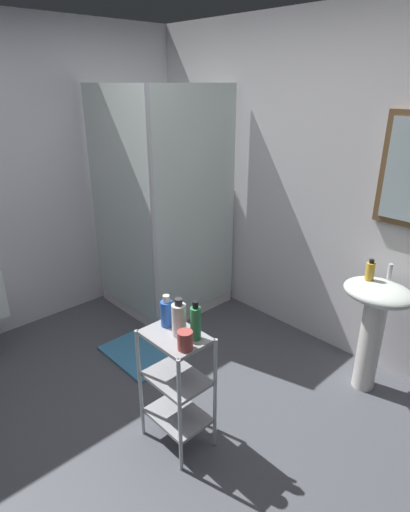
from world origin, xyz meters
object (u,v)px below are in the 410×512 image
object	(u,v)px
pedestal_sink	(375,315)
lotion_bottle_white	(179,319)
bath_mat	(139,354)
storage_cart	(177,380)
rinse_cup	(185,340)
hand_soap_bottle	(370,271)
shower_stall	(163,262)
shampoo_bottle_blue	(167,313)
body_wash_bottle_green	(196,322)

from	to	relation	value
pedestal_sink	lotion_bottle_white	size ratio (longest dim) A/B	3.68
lotion_bottle_white	bath_mat	size ratio (longest dim) A/B	0.37
storage_cart	rinse_cup	world-z (taller)	rinse_cup
rinse_cup	bath_mat	world-z (taller)	rinse_cup
hand_soap_bottle	rinse_cup	distance (m)	1.36
shower_stall	shampoo_bottle_blue	bearing A→B (deg)	-36.89
storage_cart	rinse_cup	size ratio (longest dim) A/B	7.19
lotion_bottle_white	bath_mat	xyz separation A→B (m)	(-0.87, 0.29, -0.83)
bath_mat	hand_soap_bottle	bearing A→B (deg)	36.24
shampoo_bottle_blue	bath_mat	distance (m)	1.15
lotion_bottle_white	shampoo_bottle_blue	world-z (taller)	lotion_bottle_white
shower_stall	hand_soap_bottle	distance (m)	1.87
pedestal_sink	bath_mat	xyz separation A→B (m)	(-1.39, -0.96, -0.57)
pedestal_sink	rinse_cup	distance (m)	1.39
shampoo_bottle_blue	rinse_cup	world-z (taller)	shampoo_bottle_blue
lotion_bottle_white	storage_cart	bearing A→B (deg)	-124.21
body_wash_bottle_green	rinse_cup	size ratio (longest dim) A/B	2.17
storage_cart	rinse_cup	distance (m)	0.38
lotion_bottle_white	bath_mat	bearing A→B (deg)	161.40
shower_stall	hand_soap_bottle	bearing A→B (deg)	9.83
shampoo_bottle_blue	body_wash_bottle_green	world-z (taller)	body_wash_bottle_green
hand_soap_bottle	lotion_bottle_white	world-z (taller)	lotion_bottle_white
storage_cart	lotion_bottle_white	distance (m)	0.40
shower_stall	shampoo_bottle_blue	size ratio (longest dim) A/B	10.58
rinse_cup	bath_mat	xyz separation A→B (m)	(-1.00, 0.36, -0.78)
storage_cart	shampoo_bottle_blue	size ratio (longest dim) A/B	3.91
pedestal_sink	body_wash_bottle_green	world-z (taller)	body_wash_bottle_green
body_wash_bottle_green	storage_cart	bearing A→B (deg)	-150.37
shower_stall	pedestal_sink	size ratio (longest dim) A/B	2.47
body_wash_bottle_green	bath_mat	size ratio (longest dim) A/B	0.37
storage_cart	shampoo_bottle_blue	xyz separation A→B (m)	(-0.11, 0.03, 0.39)
pedestal_sink	shampoo_bottle_blue	world-z (taller)	shampoo_bottle_blue
pedestal_sink	rinse_cup	size ratio (longest dim) A/B	7.86
shower_stall	shampoo_bottle_blue	distance (m)	1.59
hand_soap_bottle	pedestal_sink	bearing A→B (deg)	-3.26
body_wash_bottle_green	bath_mat	xyz separation A→B (m)	(-0.96, 0.26, -0.83)
bath_mat	lotion_bottle_white	bearing A→B (deg)	-18.60
body_wash_bottle_green	bath_mat	distance (m)	1.30
pedestal_sink	hand_soap_bottle	bearing A→B (deg)	176.74
storage_cart	body_wash_bottle_green	distance (m)	0.42
shampoo_bottle_blue	body_wash_bottle_green	size ratio (longest dim) A/B	0.84
shower_stall	hand_soap_bottle	world-z (taller)	shower_stall
shampoo_bottle_blue	rinse_cup	distance (m)	0.25
storage_cart	bath_mat	bearing A→B (deg)	160.07
storage_cart	hand_soap_bottle	xyz separation A→B (m)	(0.45, 1.27, 0.44)
bath_mat	rinse_cup	bearing A→B (deg)	-19.71
bath_mat	shampoo_bottle_blue	bearing A→B (deg)	-20.53
shower_stall	pedestal_sink	world-z (taller)	shower_stall
pedestal_sink	lotion_bottle_white	distance (m)	1.38
body_wash_bottle_green	rinse_cup	xyz separation A→B (m)	(0.03, -0.10, -0.05)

